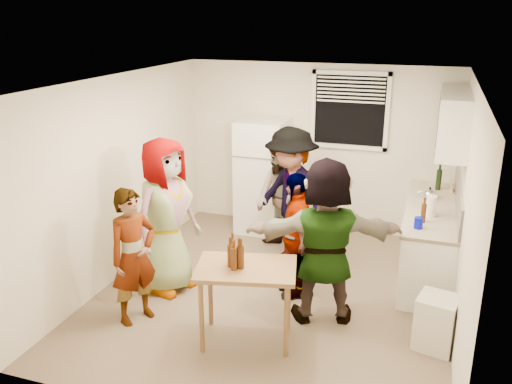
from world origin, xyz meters
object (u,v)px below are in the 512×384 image
(red_cup, at_px, (236,259))
(guest_back_right, at_px, (289,261))
(trash_bin, at_px, (436,324))
(guest_orange, at_px, (322,317))
(guest_stripe, at_px, (138,318))
(guest_black, at_px, (294,293))
(beer_bottle_table, at_px, (239,268))
(guest_back_left, at_px, (279,252))
(beer_bottle_counter, at_px, (423,222))
(kettle, at_px, (429,200))
(refrigerator, at_px, (263,176))
(serving_table, at_px, (247,339))
(guest_grey, at_px, (170,287))
(blue_cup, at_px, (418,228))
(wine_bottle, at_px, (438,190))

(red_cup, xyz_separation_m, guest_back_right, (0.10, 1.78, -0.82))
(trash_bin, relative_size, guest_orange, 0.30)
(trash_bin, bearing_deg, guest_stripe, -171.27)
(guest_black, bearing_deg, beer_bottle_table, -38.37)
(guest_stripe, bearing_deg, guest_back_left, 2.40)
(beer_bottle_counter, height_order, guest_back_left, beer_bottle_counter)
(beer_bottle_table, relative_size, guest_orange, 0.13)
(kettle, xyz_separation_m, beer_bottle_counter, (-0.05, -0.85, 0.00))
(guest_black, xyz_separation_m, guest_orange, (0.43, -0.43, 0.00))
(guest_back_left, bearing_deg, red_cup, -43.45)
(refrigerator, relative_size, beer_bottle_counter, 7.70)
(guest_orange, bearing_deg, guest_back_right, -78.44)
(serving_table, height_order, guest_stripe, serving_table)
(kettle, relative_size, guest_back_right, 0.12)
(beer_bottle_counter, height_order, guest_grey, beer_bottle_counter)
(beer_bottle_counter, xyz_separation_m, guest_black, (-1.37, -0.48, -0.90))
(blue_cup, relative_size, trash_bin, 0.23)
(red_cup, xyz_separation_m, guest_stripe, (-1.11, -0.12, -0.82))
(kettle, xyz_separation_m, guest_back_left, (-1.91, -0.26, -0.90))
(guest_black, bearing_deg, blue_cup, 76.91)
(trash_bin, bearing_deg, kettle, 95.26)
(kettle, height_order, serving_table, kettle)
(guest_back_left, height_order, guest_orange, guest_back_left)
(kettle, distance_m, guest_grey, 3.47)
(guest_back_left, bearing_deg, beer_bottle_counter, 25.73)
(guest_grey, bearing_deg, red_cup, -101.38)
(trash_bin, xyz_separation_m, guest_black, (-1.60, 0.62, -0.25))
(kettle, relative_size, red_cup, 1.68)
(red_cup, bearing_deg, guest_black, 68.85)
(blue_cup, xyz_separation_m, guest_grey, (-2.81, -0.62, -0.90))
(wine_bottle, bearing_deg, guest_grey, -144.49)
(kettle, bearing_deg, guest_back_right, -155.67)
(blue_cup, height_order, red_cup, blue_cup)
(refrigerator, distance_m, beer_bottle_table, 3.02)
(wine_bottle, height_order, guest_orange, wine_bottle)
(blue_cup, relative_size, guest_black, 0.09)
(refrigerator, relative_size, wine_bottle, 6.02)
(refrigerator, relative_size, beer_bottle_table, 7.25)
(trash_bin, bearing_deg, blue_cup, 107.01)
(trash_bin, distance_m, guest_grey, 3.10)
(guest_back_right, bearing_deg, blue_cup, 13.04)
(wine_bottle, bearing_deg, guest_orange, -116.35)
(guest_back_right, relative_size, guest_orange, 1.01)
(guest_black, bearing_deg, trash_bin, 44.40)
(trash_bin, relative_size, guest_black, 0.37)
(guest_grey, xyz_separation_m, guest_stripe, (-0.01, -0.74, 0.00))
(blue_cup, distance_m, trash_bin, 1.13)
(serving_table, relative_size, guest_back_right, 0.53)
(beer_bottle_counter, distance_m, blue_cup, 0.21)
(trash_bin, xyz_separation_m, guest_back_left, (-2.09, 1.68, -0.25))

